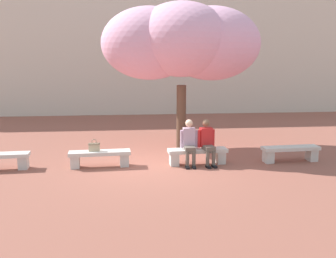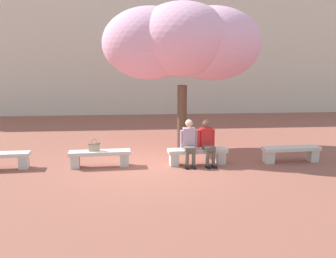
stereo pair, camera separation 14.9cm
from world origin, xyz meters
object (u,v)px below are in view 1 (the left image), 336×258
(cherry_tree_main, at_px, (183,42))
(handbag, at_px, (94,147))
(person_seated_right, at_px, (207,140))
(stone_bench_center, at_px, (198,154))
(person_seated_left, at_px, (189,141))
(stone_bench_near_west, at_px, (100,156))
(stone_bench_near_east, at_px, (290,152))

(cherry_tree_main, bearing_deg, handbag, -141.12)
(person_seated_right, xyz_separation_m, handbag, (-3.15, 0.08, -0.12))
(stone_bench_center, bearing_deg, person_seated_left, -167.79)
(stone_bench_center, distance_m, person_seated_right, 0.48)
(stone_bench_center, relative_size, person_seated_left, 1.33)
(stone_bench_near_west, distance_m, stone_bench_center, 2.75)
(stone_bench_center, xyz_separation_m, person_seated_right, (0.26, -0.05, 0.40))
(stone_bench_center, relative_size, stone_bench_near_east, 1.00)
(stone_bench_center, height_order, stone_bench_near_east, same)
(person_seated_left, relative_size, handbag, 3.81)
(stone_bench_near_east, height_order, cherry_tree_main, cherry_tree_main)
(stone_bench_near_west, bearing_deg, person_seated_left, -1.23)
(person_seated_left, bearing_deg, person_seated_right, 0.11)
(person_seated_right, bearing_deg, person_seated_left, -179.89)
(stone_bench_near_east, relative_size, cherry_tree_main, 0.33)
(stone_bench_near_west, bearing_deg, cherry_tree_main, 40.72)
(stone_bench_near_east, height_order, person_seated_right, person_seated_right)
(stone_bench_near_west, distance_m, handbag, 0.32)
(person_seated_left, height_order, cherry_tree_main, cherry_tree_main)
(cherry_tree_main, bearing_deg, person_seated_left, -92.98)
(stone_bench_near_east, distance_m, handbag, 5.65)
(handbag, distance_m, cherry_tree_main, 4.59)
(stone_bench_center, relative_size, person_seated_right, 1.33)
(stone_bench_center, distance_m, cherry_tree_main, 3.91)
(person_seated_right, xyz_separation_m, cherry_tree_main, (-0.38, 2.31, 2.79))
(stone_bench_center, bearing_deg, stone_bench_near_west, -180.00)
(stone_bench_center, height_order, person_seated_right, person_seated_right)
(cherry_tree_main, bearing_deg, stone_bench_near_east, -38.13)
(person_seated_left, bearing_deg, stone_bench_center, 12.21)
(person_seated_right, bearing_deg, stone_bench_near_east, 1.21)
(stone_bench_near_east, bearing_deg, cherry_tree_main, 141.87)
(stone_bench_near_west, relative_size, stone_bench_center, 1.00)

